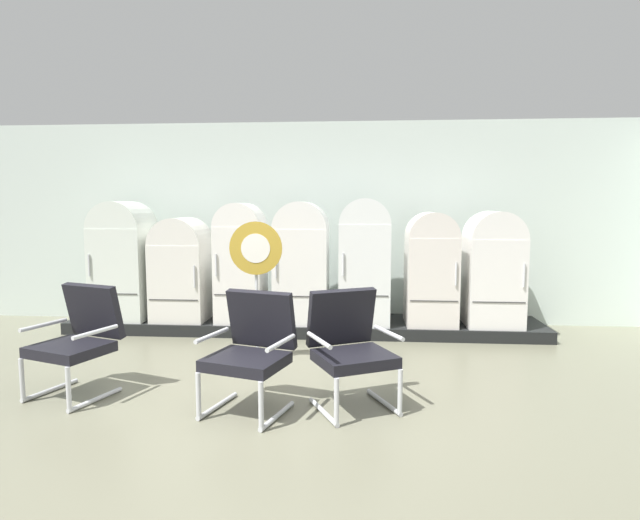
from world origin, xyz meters
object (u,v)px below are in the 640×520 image
(refrigerator_2, at_px, (241,259))
(armchair_center, at_px, (252,346))
(refrigerator_0, at_px, (124,257))
(refrigerator_5, at_px, (431,265))
(armchair_left, at_px, (79,335))
(refrigerator_3, at_px, (301,259))
(refrigerator_4, at_px, (364,258))
(refrigerator_1, at_px, (182,267))
(armchair_right, at_px, (350,344))
(refrigerator_6, at_px, (493,266))
(sign_stand, at_px, (256,288))

(refrigerator_2, relative_size, armchair_center, 1.61)
(refrigerator_0, distance_m, refrigerator_5, 4.06)
(refrigerator_0, distance_m, armchair_left, 2.50)
(refrigerator_3, height_order, refrigerator_4, refrigerator_4)
(refrigerator_1, bearing_deg, armchair_center, -59.97)
(refrigerator_5, bearing_deg, refrigerator_0, 179.91)
(refrigerator_0, relative_size, armchair_right, 1.63)
(refrigerator_6, height_order, sign_stand, refrigerator_6)
(refrigerator_1, xyz_separation_m, refrigerator_2, (0.81, -0.05, 0.12))
(refrigerator_5, distance_m, armchair_left, 4.13)
(refrigerator_3, height_order, armchair_right, refrigerator_3)
(refrigerator_4, xyz_separation_m, armchair_left, (-2.53, -2.32, -0.48))
(sign_stand, bearing_deg, armchair_right, -47.35)
(refrigerator_0, relative_size, refrigerator_1, 1.16)
(refrigerator_2, distance_m, refrigerator_4, 1.61)
(refrigerator_5, distance_m, armchair_right, 2.65)
(refrigerator_3, xyz_separation_m, armchair_left, (-1.71, -2.31, -0.45))
(armchair_left, distance_m, armchair_right, 2.39)
(refrigerator_2, relative_size, refrigerator_4, 0.97)
(refrigerator_6, height_order, armchair_left, refrigerator_6)
(refrigerator_6, relative_size, sign_stand, 0.96)
(refrigerator_1, bearing_deg, armchair_right, -46.84)
(refrigerator_6, relative_size, armchair_center, 1.50)
(refrigerator_3, xyz_separation_m, armchair_right, (0.68, -2.39, -0.45))
(refrigerator_1, xyz_separation_m, sign_stand, (1.28, -1.34, -0.05))
(refrigerator_6, bearing_deg, refrigerator_1, 179.86)
(refrigerator_2, distance_m, armchair_center, 2.66)
(armchair_left, bearing_deg, refrigerator_4, 42.53)
(refrigerator_1, bearing_deg, refrigerator_0, 179.45)
(refrigerator_1, bearing_deg, refrigerator_2, -3.40)
(refrigerator_6, bearing_deg, refrigerator_2, -179.32)
(armchair_left, relative_size, armchair_right, 1.00)
(refrigerator_1, bearing_deg, refrigerator_5, 0.02)
(refrigerator_6, bearing_deg, refrigerator_4, -179.04)
(refrigerator_4, xyz_separation_m, refrigerator_5, (0.85, 0.04, -0.09))
(armchair_left, bearing_deg, refrigerator_0, 106.23)
(refrigerator_1, xyz_separation_m, armchair_left, (-0.11, -2.35, -0.33))
(refrigerator_2, relative_size, armchair_left, 1.61)
(refrigerator_0, height_order, refrigerator_4, refrigerator_4)
(refrigerator_6, bearing_deg, armchair_right, -125.90)
(refrigerator_4, distance_m, armchair_center, 2.75)
(refrigerator_0, bearing_deg, armchair_right, -38.43)
(sign_stand, bearing_deg, refrigerator_3, 75.92)
(refrigerator_4, bearing_deg, refrigerator_1, 179.13)
(refrigerator_2, bearing_deg, refrigerator_1, 176.60)
(armchair_right, bearing_deg, refrigerator_6, 54.10)
(armchair_left, bearing_deg, refrigerator_5, 34.92)
(refrigerator_1, relative_size, armchair_center, 1.41)
(refrigerator_3, relative_size, armchair_right, 1.62)
(refrigerator_6, xyz_separation_m, armchair_center, (-2.55, -2.57, -0.38))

